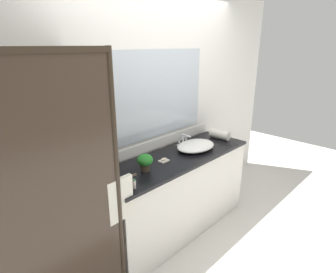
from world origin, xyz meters
The scene contains 11 objects.
ground_plane centered at (0.00, 0.00, 0.00)m, with size 8.00×8.00×0.00m, color silver.
wall_back_with_mirror centered at (0.00, 0.34, 1.30)m, with size 4.40×0.06×2.60m.
vanity_cabinet centered at (0.00, 0.01, 0.45)m, with size 1.80×0.58×0.90m.
shower_enclosure centered at (-1.27, -0.19, 1.02)m, with size 1.20×0.59×2.00m.
sink_basin centered at (0.28, -0.01, 0.94)m, with size 0.48×0.35×0.08m, color white.
faucet centered at (0.28, 0.17, 0.94)m, with size 0.17×0.13×0.13m.
potted_plant centered at (-0.47, -0.02, 0.99)m, with size 0.15×0.15×0.16m.
soap_dish centered at (-0.20, 0.01, 0.91)m, with size 0.10×0.07×0.04m.
amenity_bottle_shampoo centered at (-0.75, -0.20, 0.94)m, with size 0.03×0.03×0.08m.
amenity_bottle_body_wash centered at (-0.33, 0.11, 0.94)m, with size 0.03×0.03×0.09m.
rolled_towel_near_edge centered at (0.76, 0.00, 0.96)m, with size 0.11×0.11×0.24m, color silver.
Camera 1 is at (-1.95, -1.76, 2.01)m, focal length 29.04 mm.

